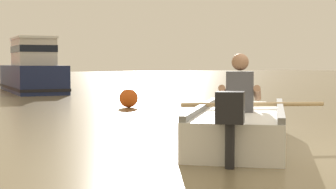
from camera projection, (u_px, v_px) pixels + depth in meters
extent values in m
plane|color=#7A6B4C|center=(310.00, 152.00, 6.29)|extent=(120.00, 120.00, 0.00)
cube|color=white|center=(240.00, 127.00, 6.87)|extent=(2.96, 2.98, 0.44)
cube|color=white|center=(247.00, 115.00, 8.56)|extent=(0.71, 0.71, 0.42)
cube|color=gray|center=(202.00, 108.00, 6.96)|extent=(2.19, 2.22, 0.08)
cube|color=gray|center=(280.00, 109.00, 6.75)|extent=(2.19, 2.22, 0.08)
cube|color=white|center=(240.00, 115.00, 6.76)|extent=(0.92, 0.91, 0.06)
cylinder|color=black|center=(230.00, 142.00, 5.25)|extent=(0.14, 0.14, 0.54)
cube|color=black|center=(230.00, 108.00, 5.23)|extent=(0.37, 0.37, 0.32)
cube|color=#4C4C51|center=(240.00, 92.00, 6.69)|extent=(0.40, 0.40, 0.52)
sphere|color=#9E7051|center=(240.00, 62.00, 6.67)|extent=(0.22, 0.22, 0.22)
cylinder|color=#9E7051|center=(223.00, 93.00, 6.79)|extent=(0.36, 0.37, 0.23)
cylinder|color=#9E7051|center=(257.00, 93.00, 6.70)|extent=(0.36, 0.37, 0.23)
cylinder|color=tan|center=(253.00, 104.00, 7.16)|extent=(1.82, 0.95, 0.06)
cube|color=#19234C|center=(31.00, 79.00, 19.67)|extent=(2.52, 5.90, 0.99)
cube|color=black|center=(31.00, 87.00, 19.69)|extent=(2.56, 5.94, 0.10)
cube|color=silver|center=(33.00, 52.00, 19.14)|extent=(1.64, 2.57, 0.95)
cube|color=black|center=(33.00, 49.00, 19.13)|extent=(1.68, 2.60, 0.24)
cube|color=white|center=(33.00, 38.00, 19.11)|extent=(1.72, 2.70, 0.08)
sphere|color=#E55919|center=(129.00, 98.00, 12.58)|extent=(0.45, 0.45, 0.45)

